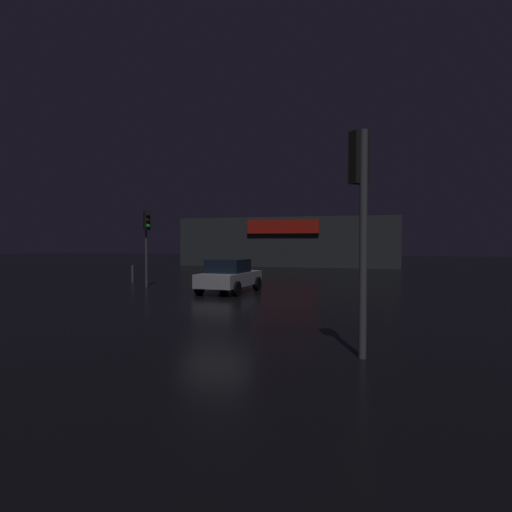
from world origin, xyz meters
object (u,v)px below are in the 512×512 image
store_building (292,242)px  traffic_signal_opposite (147,230)px  traffic_signal_main (360,200)px  car_near (229,276)px

store_building → traffic_signal_opposite: bearing=-95.4°
traffic_signal_main → traffic_signal_opposite: traffic_signal_main is taller
traffic_signal_opposite → car_near: 5.40m
store_building → traffic_signal_opposite: store_building is taller
traffic_signal_main → traffic_signal_opposite: (-11.43, 11.25, -0.25)m
store_building → car_near: bearing=-83.7°
store_building → traffic_signal_main: store_building is taller
traffic_signal_main → car_near: traffic_signal_main is taller
store_building → car_near: (2.67, -24.20, -1.48)m
store_building → traffic_signal_opposite: 23.17m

